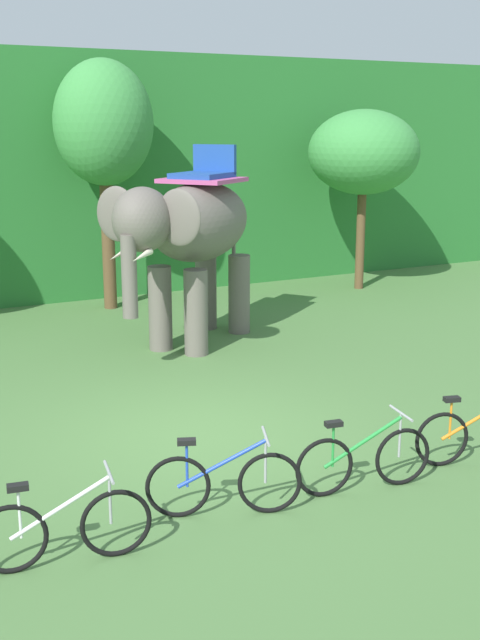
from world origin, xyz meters
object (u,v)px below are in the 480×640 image
object	(u,v)px
bike_white	(64,528)
bike_green	(364,460)
tree_far_left	(364,153)
bike_orange	(479,434)
bike_blue	(224,482)
tree_center_right	(104,125)
elephant	(192,231)

from	to	relation	value
bike_white	bike_green	xyz separation A→B (m)	(3.52, 0.01, 0.00)
tree_far_left	bike_orange	world-z (taller)	tree_far_left
tree_far_left	bike_blue	bearing A→B (deg)	-131.84
bike_blue	tree_far_left	bearing A→B (deg)	48.16
bike_white	bike_blue	world-z (taller)	same
tree_center_right	elephant	distance (m)	4.26
bike_blue	bike_orange	world-z (taller)	same
tree_far_left	bike_green	world-z (taller)	tree_far_left
bike_green	bike_blue	bearing A→B (deg)	173.41
elephant	bike_blue	bearing A→B (deg)	-110.91
tree_center_right	elephant	bearing A→B (deg)	-83.25
elephant	bike_orange	bearing A→B (deg)	-81.72
bike_blue	elephant	bearing A→B (deg)	69.09
bike_white	bike_green	size ratio (longest dim) A/B	1.00
tree_far_left	bike_white	world-z (taller)	tree_far_left
tree_center_right	tree_far_left	bearing A→B (deg)	-6.66
elephant	bike_white	bearing A→B (deg)	-122.65
tree_center_right	bike_orange	world-z (taller)	tree_center_right
tree_far_left	bike_blue	distance (m)	13.12
bike_orange	bike_green	bearing A→B (deg)	179.68
tree_center_right	bike_white	xyz separation A→B (m)	(-3.84, -10.46, -3.75)
tree_far_left	bike_blue	size ratio (longest dim) A/B	2.81
tree_far_left	bike_green	xyz separation A→B (m)	(-6.80, -9.70, -3.08)
elephant	bike_green	size ratio (longest dim) A/B	2.31
elephant	bike_blue	distance (m)	7.18
tree_center_right	elephant	xyz separation A→B (m)	(0.45, -3.77, -1.94)
tree_far_left	bike_orange	size ratio (longest dim) A/B	2.72
tree_far_left	bike_green	bearing A→B (deg)	-125.04
bike_orange	bike_white	bearing A→B (deg)	179.98
bike_blue	bike_orange	bearing A→B (deg)	-3.43
tree_center_right	elephant	size ratio (longest dim) A/B	1.42
bike_blue	bike_green	world-z (taller)	same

